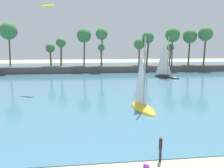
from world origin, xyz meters
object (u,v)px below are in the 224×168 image
(person_at_waterline, at_px, (161,148))
(sailboat_mid_bay, at_px, (143,102))
(sailboat_near_shore, at_px, (166,74))
(kite_aloft_high_over_bay, at_px, (48,6))
(backpack_near_kite, at_px, (146,168))

(person_at_waterline, distance_m, sailboat_mid_bay, 12.75)
(person_at_waterline, bearing_deg, sailboat_near_shore, 69.65)
(kite_aloft_high_over_bay, bearing_deg, sailboat_near_shore, -121.63)
(kite_aloft_high_over_bay, bearing_deg, sailboat_mid_bay, 160.67)
(backpack_near_kite, xyz_separation_m, sailboat_near_shore, (16.01, 40.97, 0.76))
(sailboat_near_shore, distance_m, sailboat_mid_bay, 30.01)
(person_at_waterline, distance_m, kite_aloft_high_over_bay, 31.64)
(backpack_near_kite, xyz_separation_m, sailboat_mid_bay, (3.37, 13.76, 0.65))
(sailboat_near_shore, distance_m, kite_aloft_high_over_bay, 30.42)
(sailboat_near_shore, relative_size, kite_aloft_high_over_bay, 3.81)
(person_at_waterline, height_order, sailboat_near_shore, sailboat_near_shore)
(person_at_waterline, relative_size, sailboat_near_shore, 0.16)
(person_at_waterline, bearing_deg, backpack_near_kite, -136.75)
(sailboat_near_shore, bearing_deg, kite_aloft_high_over_bay, -152.98)
(person_at_waterline, bearing_deg, sailboat_mid_bay, 80.44)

